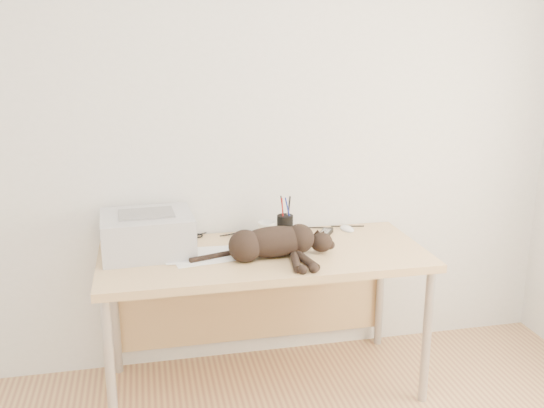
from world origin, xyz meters
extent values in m
plane|color=white|center=(0.00, 1.75, 1.30)|extent=(3.50, 0.00, 3.50)
cube|color=tan|center=(0.00, 1.39, 0.72)|extent=(1.60, 0.70, 0.04)
cylinder|color=#AEAEB1|center=(-0.75, 1.09, 0.35)|extent=(0.04, 0.04, 0.70)
cylinder|color=#AEAEB1|center=(0.75, 1.09, 0.35)|extent=(0.04, 0.04, 0.70)
cylinder|color=#AEAEB1|center=(-0.75, 1.69, 0.35)|extent=(0.04, 0.04, 0.70)
cylinder|color=#AEAEB1|center=(0.75, 1.69, 0.35)|extent=(0.04, 0.04, 0.70)
cube|color=tan|center=(0.00, 1.72, 0.40)|extent=(1.48, 0.02, 0.60)
cube|color=#A4A4A8|center=(-0.56, 1.51, 0.84)|extent=(0.45, 0.39, 0.20)
cube|color=black|center=(-0.56, 1.51, 0.85)|extent=(0.37, 0.04, 0.12)
cube|color=slate|center=(-0.56, 1.51, 0.94)|extent=(0.27, 0.20, 0.01)
cube|color=white|center=(-0.29, 1.39, 0.74)|extent=(0.34, 0.27, 0.00)
cube|color=white|center=(-0.32, 1.41, 0.74)|extent=(0.32, 0.23, 0.00)
ellipsoid|color=black|center=(0.04, 1.32, 0.82)|extent=(0.37, 0.17, 0.15)
sphere|color=black|center=(-0.11, 1.30, 0.81)|extent=(0.16, 0.16, 0.16)
ellipsoid|color=black|center=(0.27, 1.32, 0.79)|extent=(0.12, 0.11, 0.10)
cone|color=black|center=(0.27, 1.37, 0.83)|extent=(0.04, 0.05, 0.05)
cone|color=black|center=(0.29, 1.37, 0.83)|extent=(0.04, 0.05, 0.05)
cylinder|color=black|center=(0.11, 1.19, 0.76)|extent=(0.05, 0.21, 0.04)
cylinder|color=black|center=(0.16, 1.19, 0.76)|extent=(0.05, 0.21, 0.04)
cylinder|color=black|center=(-0.26, 1.35, 0.75)|extent=(0.23, 0.04, 0.03)
imported|color=white|center=(0.06, 1.61, 0.78)|extent=(0.13, 0.13, 0.09)
cylinder|color=black|center=(0.16, 1.61, 0.80)|extent=(0.09, 0.09, 0.12)
cylinder|color=#990C0C|center=(0.14, 1.61, 0.88)|extent=(0.01, 0.01, 0.16)
cylinder|color=navy|center=(0.17, 1.62, 0.88)|extent=(0.01, 0.01, 0.16)
cylinder|color=black|center=(0.16, 1.59, 0.88)|extent=(0.01, 0.01, 0.16)
cube|color=slate|center=(-0.08, 1.53, 0.75)|extent=(0.08, 0.20, 0.02)
cube|color=black|center=(0.36, 1.56, 0.75)|extent=(0.15, 0.19, 0.02)
ellipsoid|color=white|center=(0.52, 1.65, 0.76)|extent=(0.08, 0.12, 0.04)
camera|label=1|loc=(-0.55, -1.37, 1.76)|focal=40.00mm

